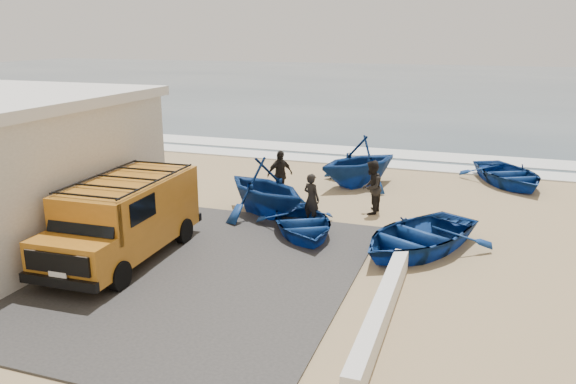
% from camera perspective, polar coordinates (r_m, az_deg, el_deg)
% --- Properties ---
extents(ground, '(160.00, 160.00, 0.00)m').
position_cam_1_polar(ground, '(16.52, -6.09, -5.50)').
color(ground, tan).
extents(slab, '(12.00, 10.00, 0.05)m').
position_cam_1_polar(slab, '(15.87, -15.80, -6.87)').
color(slab, '#3A3835').
rests_on(slab, ground).
extents(ocean, '(180.00, 88.00, 0.01)m').
position_cam_1_polar(ocean, '(70.45, 13.85, 10.57)').
color(ocean, '#385166').
rests_on(ocean, ground).
extents(surf_line, '(180.00, 1.60, 0.06)m').
position_cam_1_polar(surf_line, '(27.38, 4.57, 3.25)').
color(surf_line, white).
rests_on(surf_line, ground).
extents(surf_wash, '(180.00, 2.20, 0.04)m').
position_cam_1_polar(surf_wash, '(29.76, 5.80, 4.22)').
color(surf_wash, white).
rests_on(surf_wash, ground).
extents(parapet, '(0.35, 6.00, 0.55)m').
position_cam_1_polar(parapet, '(12.41, 9.46, -11.83)').
color(parapet, silver).
rests_on(parapet, ground).
extents(van, '(2.27, 5.33, 2.26)m').
position_cam_1_polar(van, '(15.83, -16.25, -2.37)').
color(van, '#B46D1B').
rests_on(van, ground).
extents(boat_near_left, '(4.00, 4.40, 0.75)m').
position_cam_1_polar(boat_near_left, '(17.24, 1.44, -3.17)').
color(boat_near_left, navy).
rests_on(boat_near_left, ground).
extents(boat_near_right, '(4.88, 5.39, 0.92)m').
position_cam_1_polar(boat_near_right, '(16.34, 12.96, -4.36)').
color(boat_near_right, navy).
rests_on(boat_near_right, ground).
extents(boat_mid_left, '(4.87, 4.70, 1.97)m').
position_cam_1_polar(boat_mid_left, '(18.93, -2.38, 0.52)').
color(boat_mid_left, navy).
rests_on(boat_mid_left, ground).
extents(boat_far_left, '(4.95, 5.08, 2.04)m').
position_cam_1_polar(boat_far_left, '(22.81, 7.24, 3.15)').
color(boat_far_left, navy).
rests_on(boat_far_left, ground).
extents(boat_far_right, '(4.57, 5.12, 0.87)m').
position_cam_1_polar(boat_far_right, '(24.57, 21.51, 1.68)').
color(boat_far_right, navy).
rests_on(boat_far_right, ground).
extents(fisherman_front, '(0.72, 0.61, 1.67)m').
position_cam_1_polar(fisherman_front, '(18.12, 2.40, -0.69)').
color(fisherman_front, black).
rests_on(fisherman_front, ground).
extents(fisherman_middle, '(0.76, 0.94, 1.85)m').
position_cam_1_polar(fisherman_middle, '(19.31, 8.48, 0.48)').
color(fisherman_middle, black).
rests_on(fisherman_middle, ground).
extents(fisherman_back, '(1.02, 1.10, 1.81)m').
position_cam_1_polar(fisherman_back, '(20.89, -0.83, 1.78)').
color(fisherman_back, black).
rests_on(fisherman_back, ground).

